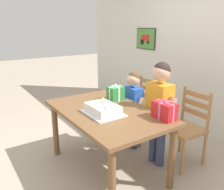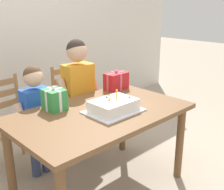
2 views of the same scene
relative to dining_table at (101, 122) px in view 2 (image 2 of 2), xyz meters
name	(u,v)px [view 2 (image 2 of 2)]	position (x,y,z in m)	size (l,w,h in m)	color
ground_plane	(101,188)	(0.00, 0.00, -0.65)	(20.00, 20.00, 0.00)	tan
dining_table	(101,122)	(0.00, 0.00, 0.00)	(1.47, 0.90, 0.75)	brown
birthday_cake	(114,106)	(0.06, -0.09, 0.15)	(0.44, 0.34, 0.19)	silver
gift_box_red_large	(54,99)	(-0.25, 0.29, 0.18)	(0.16, 0.18, 0.21)	#2D8E42
gift_box_beside_cake	(116,81)	(0.53, 0.35, 0.18)	(0.24, 0.15, 0.21)	red
chair_left	(10,124)	(-0.39, 0.89, -0.18)	(0.46, 0.46, 0.92)	#A87A4C
chair_right	(75,105)	(0.39, 0.89, -0.18)	(0.44, 0.44, 0.92)	#A87A4C
child_older	(78,88)	(0.22, 0.58, 0.12)	(0.46, 0.27, 1.26)	#38426B
child_younger	(36,111)	(-0.26, 0.58, 0.00)	(0.39, 0.22, 1.08)	#38426B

